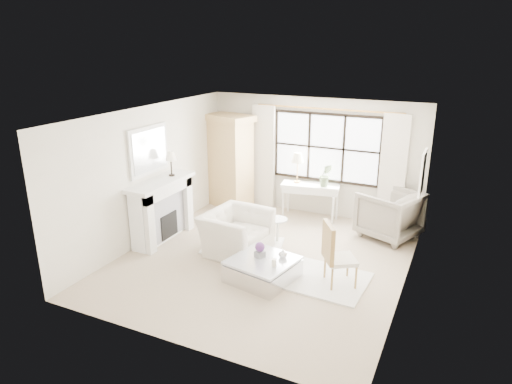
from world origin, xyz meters
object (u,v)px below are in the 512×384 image
console_table (310,201)px  coffee_table (263,270)px  club_armchair (236,232)px  armoire (230,161)px

console_table → coffee_table: (0.22, -3.08, -0.22)m
console_table → club_armchair: bearing=-117.2°
armoire → club_armchair: 2.71m
club_armchair → coffee_table: size_ratio=1.04×
armoire → club_armchair: bearing=-40.8°
armoire → coffee_table: bearing=-34.8°
armoire → coffee_table: armoire is taller
armoire → coffee_table: (2.24, -3.02, -0.96)m
armoire → club_armchair: size_ratio=1.83×
armoire → club_armchair: (1.32, -2.24, -0.74)m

